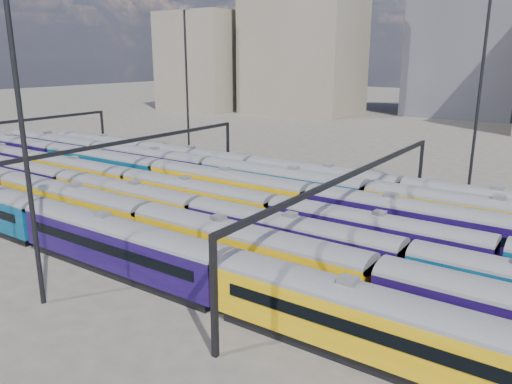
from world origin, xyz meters
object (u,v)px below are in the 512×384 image
Objects in this scene: rake_2 at (125,196)px; mast_2 at (20,116)px; rake_1 at (375,280)px; rake_0 at (226,272)px.

mast_2 is at bearing -58.88° from rake_2.
rake_1 is 0.91× the size of rake_2.
rake_2 is at bearing 155.76° from rake_0.
rake_0 reaches higher than rake_2.
mast_2 is at bearing -150.47° from rake_1.
rake_0 is 10.51m from rake_1.
mast_2 is (10.26, -17.00, 11.22)m from rake_2.
rake_1 is 26.74m from mast_2.
rake_1 is 31.85m from rake_2.
rake_0 is at bearing -151.59° from rake_1.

